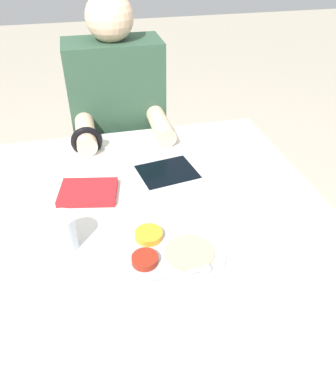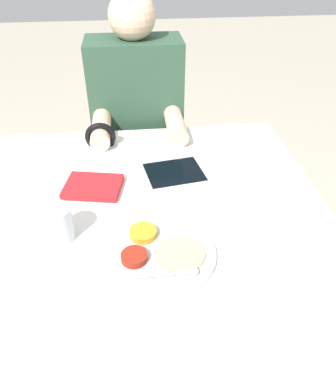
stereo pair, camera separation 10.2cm
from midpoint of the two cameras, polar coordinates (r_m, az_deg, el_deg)
The scene contains 7 objects.
ground_plane at distance 1.63m, azimuth -8.52°, elevation -23.55°, with size 12.00×12.00×0.00m, color #B2A893.
dining_table at distance 1.33m, azimuth -9.97°, elevation -15.55°, with size 1.25×0.96×0.74m.
thali_tray at distance 0.92m, azimuth -3.26°, elevation -9.34°, with size 0.28×0.28×0.03m.
red_notebook at distance 1.14m, azimuth -14.58°, elevation -0.18°, with size 0.19×0.16×0.02m.
tablet_device at distance 1.20m, azimuth -2.54°, elevation 2.86°, with size 0.22×0.20×0.01m.
person_diner at distance 1.69m, azimuth -8.93°, elevation 6.11°, with size 0.38×0.42×1.20m.
drinking_glass at distance 0.97m, azimuth -18.90°, elevation -5.95°, with size 0.08×0.08×0.09m.
Camera 1 is at (-0.02, -0.82, 1.40)m, focal length 35.00 mm.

